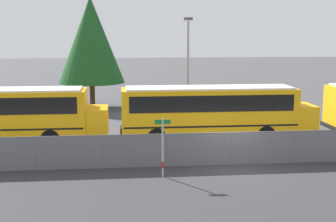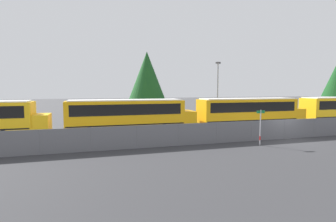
# 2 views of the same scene
# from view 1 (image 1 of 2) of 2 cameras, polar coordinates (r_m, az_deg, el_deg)

# --- Properties ---
(ground_plane) EXTENTS (200.00, 200.00, 0.00)m
(ground_plane) POSITION_cam_1_polar(r_m,az_deg,el_deg) (23.23, 7.70, -6.49)
(ground_plane) COLOR #424244
(road_strip) EXTENTS (108.55, 12.00, 0.01)m
(road_strip) POSITION_cam_1_polar(r_m,az_deg,el_deg) (17.75, 12.30, -11.73)
(road_strip) COLOR #333335
(road_strip) RESTS_ON ground_plane
(fence) EXTENTS (74.62, 0.07, 1.63)m
(fence) POSITION_cam_1_polar(r_m,az_deg,el_deg) (23.01, 7.74, -4.50)
(fence) COLOR #9EA0A5
(fence) RESTS_ON ground_plane
(school_bus_1) EXTENTS (11.61, 2.51, 3.24)m
(school_bus_1) POSITION_cam_1_polar(r_m,az_deg,el_deg) (28.30, -19.83, -0.07)
(school_bus_1) COLOR orange
(school_bus_1) RESTS_ON ground_plane
(school_bus_2) EXTENTS (11.61, 2.51, 3.24)m
(school_bus_2) POSITION_cam_1_polar(r_m,az_deg,el_deg) (27.80, 5.49, 0.30)
(school_bus_2) COLOR orange
(school_bus_2) RESTS_ON ground_plane
(street_sign) EXTENTS (0.70, 0.09, 2.65)m
(street_sign) POSITION_cam_1_polar(r_m,az_deg,el_deg) (20.78, -0.66, -4.28)
(street_sign) COLOR #B7B7BC
(street_sign) RESTS_ON ground_plane
(light_pole) EXTENTS (0.60, 0.24, 7.43)m
(light_pole) POSITION_cam_1_polar(r_m,az_deg,el_deg) (33.08, 2.45, 5.56)
(light_pole) COLOR gray
(light_pole) RESTS_ON ground_plane
(tree_0) EXTENTS (5.57, 5.57, 9.41)m
(tree_0) POSITION_cam_1_polar(r_m,az_deg,el_deg) (40.30, -9.38, 8.55)
(tree_0) COLOR #51381E
(tree_0) RESTS_ON ground_plane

